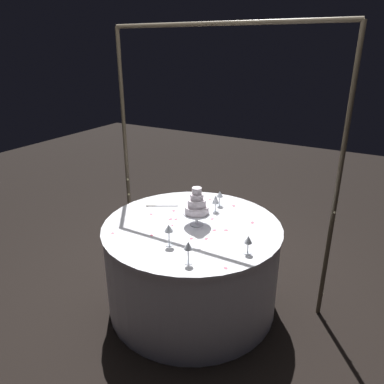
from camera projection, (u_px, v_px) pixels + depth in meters
The scene contains 27 objects.
ground_plane at pixel (192, 302), 3.29m from camera, with size 12.00×12.00×0.00m, color black.
decorative_arch at pixel (217, 128), 3.07m from camera, with size 2.06×0.06×2.31m.
main_table at pixel (192, 265), 3.14m from camera, with size 1.47×1.47×0.77m.
tiered_cake at pixel (197, 206), 2.94m from camera, with size 0.22×0.22×0.33m.
wine_glass_0 at pixel (216, 200), 3.20m from camera, with size 0.06×0.06×0.15m.
wine_glass_1 at pixel (248, 240), 2.56m from camera, with size 0.06×0.06×0.14m.
wine_glass_2 at pixel (188, 247), 2.43m from camera, with size 0.06×0.06×0.16m.
wine_glass_3 at pixel (169, 229), 2.65m from camera, with size 0.07×0.07×0.17m.
wine_glass_4 at pixel (220, 195), 3.33m from camera, with size 0.06×0.06×0.14m.
cake_knife at pixel (160, 206), 3.35m from camera, with size 0.27×0.17×0.01m.
rose_petal_0 at pixel (210, 200), 3.49m from camera, with size 0.03×0.02×0.00m, color #EA6B84.
rose_petal_1 at pixel (206, 239), 2.78m from camera, with size 0.03×0.02×0.00m, color #EA6B84.
rose_petal_2 at pixel (151, 214), 3.19m from camera, with size 0.03×0.02×0.00m, color #EA6B84.
rose_petal_3 at pixel (170, 219), 3.09m from camera, with size 0.04×0.03×0.00m, color #EA6B84.
rose_petal_4 at pixel (113, 233), 2.86m from camera, with size 0.03×0.02×0.00m, color #EA6B84.
rose_petal_5 at pixel (152, 235), 2.83m from camera, with size 0.03×0.02×0.00m, color #EA6B84.
rose_petal_6 at pixel (174, 211), 3.25m from camera, with size 0.04×0.03×0.00m, color #EA6B84.
rose_petal_7 at pixel (191, 238), 2.79m from camera, with size 0.03×0.02×0.00m, color #EA6B84.
rose_petal_8 at pixel (176, 219), 3.09m from camera, with size 0.03×0.02×0.00m, color #EA6B84.
rose_petal_9 at pixel (214, 230), 2.91m from camera, with size 0.03×0.02×0.00m, color #EA6B84.
rose_petal_10 at pixel (203, 215), 3.16m from camera, with size 0.03×0.02×0.00m, color #EA6B84.
rose_petal_11 at pixel (234, 206), 3.35m from camera, with size 0.04×0.03×0.00m, color #EA6B84.
rose_petal_12 at pixel (212, 219), 3.10m from camera, with size 0.03×0.02×0.00m, color #EA6B84.
rose_petal_13 at pixel (172, 225), 2.99m from camera, with size 0.03×0.02×0.00m, color #EA6B84.
rose_petal_14 at pixel (226, 230), 2.91m from camera, with size 0.04×0.03×0.00m, color #EA6B84.
rose_petal_15 at pixel (226, 268), 2.42m from camera, with size 0.03×0.02×0.00m, color #EA6B84.
rose_petal_16 at pixel (252, 223), 3.03m from camera, with size 0.04×0.03×0.00m, color #EA6B84.
Camera 1 is at (1.33, -2.33, 2.14)m, focal length 34.34 mm.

